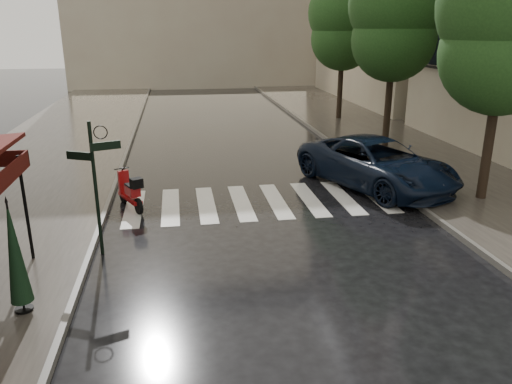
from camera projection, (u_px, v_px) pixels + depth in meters
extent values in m
plane|color=black|center=(150.00, 320.00, 8.95)|extent=(120.00, 120.00, 0.00)
cube|color=#38332D|center=(45.00, 160.00, 19.50)|extent=(6.00, 60.00, 0.12)
cube|color=#38332D|center=(401.00, 146.00, 21.71)|extent=(5.50, 60.00, 0.12)
cube|color=#595651|center=(125.00, 156.00, 19.95)|extent=(0.12, 60.00, 0.16)
cube|color=#595651|center=(339.00, 148.00, 21.29)|extent=(0.12, 60.00, 0.16)
cube|color=silver|center=(134.00, 208.00, 14.46)|extent=(0.50, 3.20, 0.01)
cube|color=silver|center=(171.00, 206.00, 14.62)|extent=(0.50, 3.20, 0.01)
cube|color=silver|center=(206.00, 204.00, 14.78)|extent=(0.50, 3.20, 0.01)
cube|color=silver|center=(241.00, 202.00, 14.94)|extent=(0.50, 3.20, 0.01)
cube|color=silver|center=(276.00, 201.00, 15.09)|extent=(0.50, 3.20, 0.01)
cube|color=silver|center=(309.00, 199.00, 15.25)|extent=(0.50, 3.20, 0.01)
cube|color=silver|center=(342.00, 197.00, 15.41)|extent=(0.50, 3.20, 0.01)
cube|color=silver|center=(375.00, 195.00, 15.57)|extent=(0.50, 3.20, 0.01)
cylinder|color=black|center=(26.00, 208.00, 10.72)|extent=(0.07, 0.07, 2.35)
cylinder|color=black|center=(96.00, 190.00, 11.09)|extent=(0.08, 0.08, 3.10)
cube|color=black|center=(106.00, 146.00, 10.82)|extent=(0.62, 0.26, 0.18)
cube|color=black|center=(79.00, 156.00, 10.80)|extent=(0.56, 0.29, 0.18)
cylinder|color=black|center=(491.00, 128.00, 14.37)|extent=(0.28, 0.28, 4.26)
sphere|color=#1A3C15|center=(502.00, 54.00, 13.72)|extent=(3.40, 3.40, 3.40)
sphere|color=#1A3C15|center=(510.00, 4.00, 13.31)|extent=(3.80, 3.80, 3.80)
cylinder|color=black|center=(389.00, 93.00, 20.88)|extent=(0.28, 0.28, 4.48)
sphere|color=#1A3C15|center=(393.00, 39.00, 20.20)|extent=(3.40, 3.40, 3.40)
sphere|color=#1A3C15|center=(396.00, 4.00, 19.77)|extent=(3.80, 3.80, 3.80)
cylinder|color=black|center=(341.00, 78.00, 27.48)|extent=(0.28, 0.28, 4.37)
sphere|color=#1A3C15|center=(343.00, 39.00, 26.82)|extent=(3.40, 3.40, 3.40)
sphere|color=#1A3C15|center=(344.00, 12.00, 26.40)|extent=(3.80, 3.80, 3.80)
cylinder|color=black|center=(139.00, 206.00, 13.96)|extent=(0.28, 0.45, 0.46)
cylinder|color=black|center=(123.00, 195.00, 14.89)|extent=(0.28, 0.45, 0.46)
cube|color=maroon|center=(130.00, 198.00, 14.42)|extent=(0.78, 1.23, 0.10)
cube|color=maroon|center=(133.00, 191.00, 14.14)|extent=(0.49, 0.60, 0.27)
cube|color=maroon|center=(124.00, 182.00, 14.64)|extent=(0.32, 0.24, 0.72)
cylinder|color=black|center=(121.00, 168.00, 14.59)|extent=(0.41, 0.22, 0.03)
cube|color=black|center=(136.00, 183.00, 13.77)|extent=(0.40, 0.39, 0.27)
imported|color=black|center=(376.00, 163.00, 16.21)|extent=(4.62, 6.27, 1.58)
cylinder|color=black|center=(24.00, 309.00, 9.03)|extent=(0.32, 0.32, 0.05)
cylinder|color=black|center=(15.00, 257.00, 8.71)|extent=(0.04, 0.04, 2.03)
cone|color=black|center=(15.00, 252.00, 8.67)|extent=(0.40, 0.40, 1.93)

